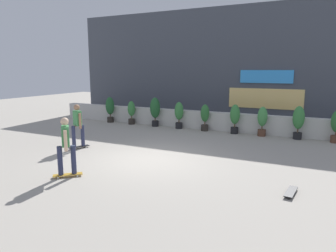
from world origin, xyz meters
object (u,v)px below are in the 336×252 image
at_px(potted_plant_1, 131,111).
at_px(potted_plant_5, 235,117).
at_px(potted_plant_0, 110,108).
at_px(potted_plant_3, 179,114).
at_px(potted_plant_7, 298,120).
at_px(potted_plant_6, 262,120).
at_px(potted_plant_8, 336,125).
at_px(skater_far_left, 78,124).
at_px(skater_by_wall_right, 66,144).
at_px(skateboard_near_camera, 291,192).
at_px(potted_plant_4, 205,116).
at_px(potted_plant_2, 155,110).

distance_m(potted_plant_1, potted_plant_5, 5.75).
relative_size(potted_plant_0, potted_plant_3, 1.06).
distance_m(potted_plant_5, potted_plant_7, 2.76).
height_order(potted_plant_6, potted_plant_8, potted_plant_8).
xyz_separation_m(potted_plant_3, skater_far_left, (-1.75, -5.44, 0.17)).
bearing_deg(potted_plant_6, skater_by_wall_right, -115.96).
height_order(potted_plant_1, skater_far_left, skater_far_left).
bearing_deg(potted_plant_8, skateboard_near_camera, -99.60).
xyz_separation_m(potted_plant_1, potted_plant_4, (4.27, 0.00, 0.02)).
distance_m(potted_plant_5, potted_plant_6, 1.25).
bearing_deg(skater_by_wall_right, potted_plant_8, 49.51).
bearing_deg(potted_plant_1, skater_far_left, -78.33).
bearing_deg(potted_plant_2, potted_plant_8, 0.00).
xyz_separation_m(potted_plant_4, potted_plant_7, (4.25, 0.00, 0.11)).
bearing_deg(potted_plant_4, potted_plant_6, 0.00).
height_order(potted_plant_3, potted_plant_8, potted_plant_3).
height_order(potted_plant_1, potted_plant_8, potted_plant_8).
bearing_deg(skater_by_wall_right, potted_plant_4, 81.62).
relative_size(potted_plant_4, skater_by_wall_right, 0.77).
height_order(potted_plant_7, potted_plant_8, potted_plant_7).
bearing_deg(skater_by_wall_right, potted_plant_5, 71.67).
xyz_separation_m(potted_plant_4, potted_plant_8, (5.69, 0.00, 0.03)).
relative_size(potted_plant_2, potted_plant_8, 1.14).
xyz_separation_m(potted_plant_6, skater_by_wall_right, (-3.92, -8.06, 0.19)).
height_order(potted_plant_1, skater_by_wall_right, skater_by_wall_right).
relative_size(potted_plant_6, potted_plant_7, 0.93).
bearing_deg(potted_plant_0, potted_plant_2, 0.00).
relative_size(potted_plant_7, skateboard_near_camera, 1.78).
height_order(skater_by_wall_right, skateboard_near_camera, skater_by_wall_right).
xyz_separation_m(potted_plant_3, potted_plant_5, (2.88, 0.00, 0.01)).
xyz_separation_m(potted_plant_5, skater_by_wall_right, (-2.67, -8.06, 0.16)).
bearing_deg(potted_plant_2, potted_plant_3, -0.00).
distance_m(potted_plant_6, potted_plant_8, 2.96).
relative_size(potted_plant_7, skater_by_wall_right, 0.85).
relative_size(potted_plant_3, potted_plant_7, 0.94).
height_order(potted_plant_1, skateboard_near_camera, potted_plant_1).
relative_size(potted_plant_4, potted_plant_6, 0.98).
bearing_deg(potted_plant_3, potted_plant_1, 180.00).
xyz_separation_m(potted_plant_0, potted_plant_8, (11.41, 0.00, -0.08)).
xyz_separation_m(potted_plant_4, potted_plant_5, (1.48, 0.00, 0.06)).
distance_m(potted_plant_1, potted_plant_2, 1.50).
bearing_deg(potted_plant_4, potted_plant_2, 180.00).
xyz_separation_m(potted_plant_0, potted_plant_1, (1.44, 0.00, -0.13)).
distance_m(potted_plant_4, skateboard_near_camera, 8.05).
xyz_separation_m(potted_plant_4, potted_plant_6, (2.74, 0.00, 0.02)).
bearing_deg(potted_plant_6, potted_plant_8, 0.00).
relative_size(potted_plant_2, skater_by_wall_right, 0.91).
xyz_separation_m(skater_by_wall_right, skater_far_left, (-1.96, 2.61, 0.00)).
bearing_deg(potted_plant_7, potted_plant_3, -180.00).
bearing_deg(potted_plant_5, potted_plant_8, 0.00).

